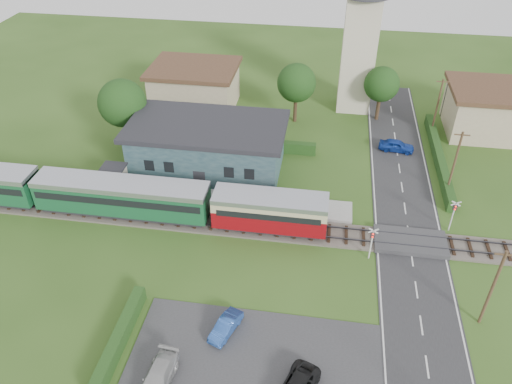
# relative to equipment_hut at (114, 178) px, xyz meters

# --- Properties ---
(ground) EXTENTS (120.00, 120.00, 0.00)m
(ground) POSITION_rel_equipment_hut_xyz_m (18.00, -5.20, -1.75)
(ground) COLOR #2D4C19
(railway_track) EXTENTS (76.00, 3.20, 0.49)m
(railway_track) POSITION_rel_equipment_hut_xyz_m (18.00, -3.20, -1.64)
(railway_track) COLOR #4C443D
(railway_track) RESTS_ON ground
(road) EXTENTS (6.00, 70.00, 0.05)m
(road) POSITION_rel_equipment_hut_xyz_m (28.00, -5.20, -1.72)
(road) COLOR #28282B
(road) RESTS_ON ground
(car_park) EXTENTS (17.00, 9.00, 0.08)m
(car_park) POSITION_rel_equipment_hut_xyz_m (16.50, -17.20, -1.71)
(car_park) COLOR #333335
(car_park) RESTS_ON ground
(crossing_deck) EXTENTS (6.20, 3.40, 0.45)m
(crossing_deck) POSITION_rel_equipment_hut_xyz_m (28.00, -3.20, -1.52)
(crossing_deck) COLOR #333335
(crossing_deck) RESTS_ON ground
(platform) EXTENTS (30.00, 3.00, 0.45)m
(platform) POSITION_rel_equipment_hut_xyz_m (8.00, 0.00, -1.52)
(platform) COLOR gray
(platform) RESTS_ON ground
(equipment_hut) EXTENTS (2.30, 2.30, 2.55)m
(equipment_hut) POSITION_rel_equipment_hut_xyz_m (0.00, 0.00, 0.00)
(equipment_hut) COLOR beige
(equipment_hut) RESTS_ON platform
(station_building) EXTENTS (16.00, 9.00, 5.30)m
(station_building) POSITION_rel_equipment_hut_xyz_m (8.00, 5.79, 0.95)
(station_building) COLOR #203E47
(station_building) RESTS_ON ground
(train) EXTENTS (43.20, 2.90, 3.40)m
(train) POSITION_rel_equipment_hut_xyz_m (-1.10, -3.20, 0.43)
(train) COLOR #232328
(train) RESTS_ON ground
(church_tower) EXTENTS (6.00, 6.00, 17.60)m
(church_tower) POSITION_rel_equipment_hut_xyz_m (23.00, 22.80, 8.48)
(church_tower) COLOR beige
(church_tower) RESTS_ON ground
(house_west) EXTENTS (10.80, 8.80, 5.50)m
(house_west) POSITION_rel_equipment_hut_xyz_m (3.00, 19.80, 1.04)
(house_west) COLOR tan
(house_west) RESTS_ON ground
(house_east) EXTENTS (8.80, 8.80, 5.50)m
(house_east) POSITION_rel_equipment_hut_xyz_m (38.00, 18.80, 1.05)
(house_east) COLOR tan
(house_east) RESTS_ON ground
(hedge_carpark) EXTENTS (0.80, 9.00, 1.20)m
(hedge_carpark) POSITION_rel_equipment_hut_xyz_m (7.00, -17.20, -1.15)
(hedge_carpark) COLOR #193814
(hedge_carpark) RESTS_ON ground
(hedge_roadside) EXTENTS (0.80, 18.00, 1.20)m
(hedge_roadside) POSITION_rel_equipment_hut_xyz_m (32.20, 10.80, -1.15)
(hedge_roadside) COLOR #193814
(hedge_roadside) RESTS_ON ground
(hedge_station) EXTENTS (22.00, 0.80, 1.30)m
(hedge_station) POSITION_rel_equipment_hut_xyz_m (8.00, 10.30, -1.10)
(hedge_station) COLOR #193814
(hedge_station) RESTS_ON ground
(tree_a) EXTENTS (5.20, 5.20, 8.00)m
(tree_a) POSITION_rel_equipment_hut_xyz_m (-2.00, 8.80, 3.63)
(tree_a) COLOR #332316
(tree_a) RESTS_ON ground
(tree_b) EXTENTS (4.60, 4.60, 7.34)m
(tree_b) POSITION_rel_equipment_hut_xyz_m (16.00, 17.80, 3.27)
(tree_b) COLOR #332316
(tree_b) RESTS_ON ground
(tree_c) EXTENTS (4.20, 4.20, 6.78)m
(tree_c) POSITION_rel_equipment_hut_xyz_m (26.00, 19.80, 2.91)
(tree_c) COLOR #332316
(tree_c) RESTS_ON ground
(utility_pole_b) EXTENTS (1.40, 0.22, 7.00)m
(utility_pole_b) POSITION_rel_equipment_hut_xyz_m (32.20, -11.20, 1.88)
(utility_pole_b) COLOR #473321
(utility_pole_b) RESTS_ON ground
(utility_pole_c) EXTENTS (1.40, 0.22, 7.00)m
(utility_pole_c) POSITION_rel_equipment_hut_xyz_m (32.20, 4.80, 1.88)
(utility_pole_c) COLOR #473321
(utility_pole_c) RESTS_ON ground
(utility_pole_d) EXTENTS (1.40, 0.22, 7.00)m
(utility_pole_d) POSITION_rel_equipment_hut_xyz_m (32.20, 16.80, 1.88)
(utility_pole_d) COLOR #473321
(utility_pole_d) RESTS_ON ground
(crossing_signal_near) EXTENTS (0.84, 0.28, 3.28)m
(crossing_signal_near) POSITION_rel_equipment_hut_xyz_m (24.40, -5.61, 0.39)
(crossing_signal_near) COLOR silver
(crossing_signal_near) RESTS_ON ground
(crossing_signal_far) EXTENTS (0.84, 0.28, 3.28)m
(crossing_signal_far) POSITION_rel_equipment_hut_xyz_m (31.60, -0.81, 0.39)
(crossing_signal_far) COLOR silver
(crossing_signal_far) RESTS_ON ground
(streetlamp_west) EXTENTS (0.30, 0.30, 5.15)m
(streetlamp_west) POSITION_rel_equipment_hut_xyz_m (-4.00, 14.80, 1.29)
(streetlamp_west) COLOR #3F3F47
(streetlamp_west) RESTS_ON ground
(streetlamp_east) EXTENTS (0.30, 0.30, 5.15)m
(streetlamp_east) POSITION_rel_equipment_hut_xyz_m (34.00, 21.80, 1.29)
(streetlamp_east) COLOR #3F3F47
(streetlamp_east) RESTS_ON ground
(car_on_road) EXTENTS (3.98, 1.99, 1.30)m
(car_on_road) POSITION_rel_equipment_hut_xyz_m (27.85, 12.46, -1.05)
(car_on_road) COLOR #15389D
(car_on_road) RESTS_ON road
(car_park_blue) EXTENTS (2.18, 3.45, 1.07)m
(car_park_blue) POSITION_rel_equipment_hut_xyz_m (14.08, -14.93, -1.13)
(car_park_blue) COLOR #244A96
(car_park_blue) RESTS_ON car_park
(car_park_silver) EXTENTS (2.09, 4.40, 1.24)m
(car_park_silver) POSITION_rel_equipment_hut_xyz_m (10.63, -19.70, -1.05)
(car_park_silver) COLOR #B5B5B5
(car_park_silver) RESTS_ON car_park
(pedestrian_near) EXTENTS (0.65, 0.49, 1.60)m
(pedestrian_near) POSITION_rel_equipment_hut_xyz_m (14.67, 0.19, -0.50)
(pedestrian_near) COLOR gray
(pedestrian_near) RESTS_ON platform
(pedestrian_far) EXTENTS (0.80, 0.97, 1.83)m
(pedestrian_far) POSITION_rel_equipment_hut_xyz_m (2.38, 0.04, -0.38)
(pedestrian_far) COLOR gray
(pedestrian_far) RESTS_ON platform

